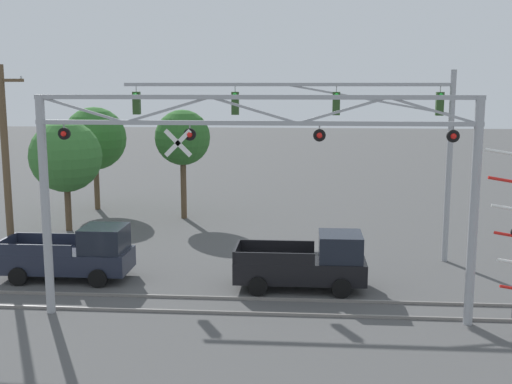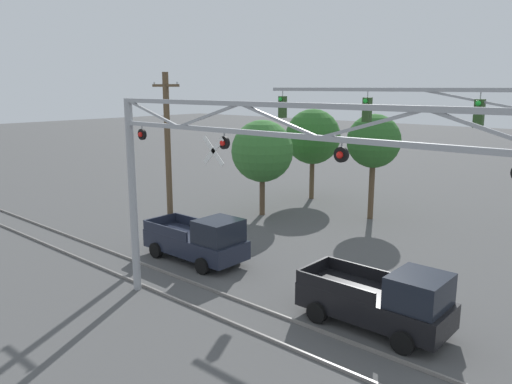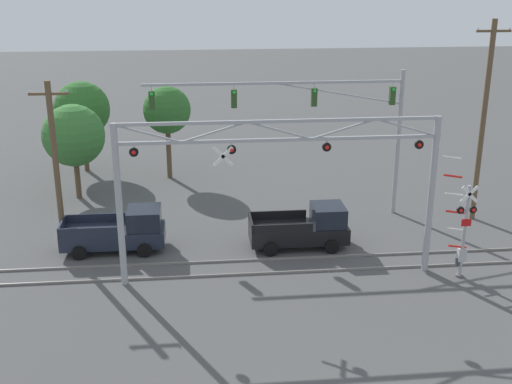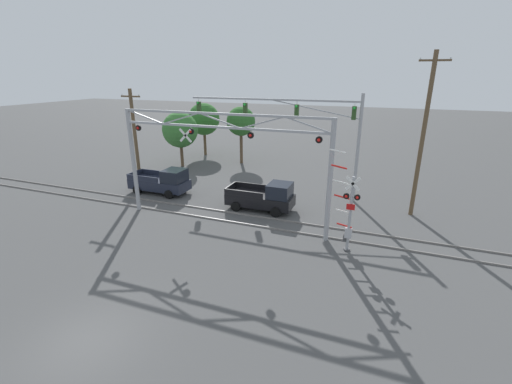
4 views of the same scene
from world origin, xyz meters
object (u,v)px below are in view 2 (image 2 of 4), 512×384
object	(u,v)px
pickup_truck_following	(200,240)
traffic_signal_span	(505,142)
background_tree_beyond_span	(374,142)
background_tree_far_left_verge	(313,137)
crossing_gantry	(276,191)
background_tree_far_right_verge	(262,151)
utility_pole_left	(168,158)
pickup_truck_lead	(383,301)

from	to	relation	value
pickup_truck_following	traffic_signal_span	bearing A→B (deg)	18.54
background_tree_beyond_span	background_tree_far_left_verge	xyz separation A→B (m)	(-5.66, 2.16, -0.26)
crossing_gantry	background_tree_far_right_verge	distance (m)	15.69
background_tree_far_left_verge	background_tree_far_right_verge	bearing A→B (deg)	-86.49
traffic_signal_span	background_tree_beyond_span	size ratio (longest dim) A/B	2.27
background_tree_beyond_span	background_tree_far_right_verge	bearing A→B (deg)	-147.05
background_tree_beyond_span	pickup_truck_following	bearing A→B (deg)	-100.11
utility_pole_left	background_tree_far_right_verge	bearing A→B (deg)	93.22
utility_pole_left	background_tree_beyond_span	xyz separation A→B (m)	(4.91, 10.73, 0.26)
crossing_gantry	pickup_truck_following	xyz separation A→B (m)	(-7.19, 3.65, -3.75)
traffic_signal_span	pickup_truck_lead	xyz separation A→B (m)	(-1.97, -4.14, -4.77)
background_tree_far_right_verge	background_tree_beyond_span	bearing A→B (deg)	32.95
background_tree_beyond_span	background_tree_far_right_verge	distance (m)	6.37
background_tree_far_right_verge	pickup_truck_following	bearing A→B (deg)	-67.76
pickup_truck_lead	background_tree_far_right_verge	size ratio (longest dim) A/B	0.84
background_tree_far_right_verge	crossing_gantry	bearing A→B (deg)	-48.11
pickup_truck_following	crossing_gantry	bearing A→B (deg)	-26.95
crossing_gantry	utility_pole_left	bearing A→B (deg)	156.48
utility_pole_left	background_tree_far_right_verge	size ratio (longest dim) A/B	1.45
traffic_signal_span	background_tree_far_left_verge	distance (m)	17.68
crossing_gantry	background_tree_far_right_verge	bearing A→B (deg)	131.89
pickup_truck_lead	utility_pole_left	distance (m)	12.31
pickup_truck_lead	pickup_truck_following	world-z (taller)	same
utility_pole_left	background_tree_far_left_verge	world-z (taller)	utility_pole_left
pickup_truck_following	background_tree_far_right_verge	bearing A→B (deg)	112.24
pickup_truck_lead	background_tree_far_left_verge	xyz separation A→B (m)	(-12.57, 14.09, 3.27)
traffic_signal_span	pickup_truck_lead	distance (m)	6.61
pickup_truck_lead	background_tree_beyond_span	distance (m)	14.23
utility_pole_left	crossing_gantry	bearing A→B (deg)	-23.52
pickup_truck_following	utility_pole_left	world-z (taller)	utility_pole_left
traffic_signal_span	background_tree_far_left_verge	bearing A→B (deg)	145.59
traffic_signal_span	pickup_truck_following	world-z (taller)	traffic_signal_span
pickup_truck_lead	background_tree_beyond_span	world-z (taller)	background_tree_beyond_span
crossing_gantry	traffic_signal_span	distance (m)	8.27
background_tree_beyond_span	background_tree_far_right_verge	world-z (taller)	background_tree_beyond_span
pickup_truck_following	utility_pole_left	distance (m)	4.41
background_tree_beyond_span	background_tree_far_left_verge	bearing A→B (deg)	159.08
background_tree_far_left_verge	background_tree_far_right_verge	world-z (taller)	background_tree_far_left_verge
background_tree_far_left_verge	pickup_truck_lead	bearing A→B (deg)	-48.28
traffic_signal_span	pickup_truck_lead	bearing A→B (deg)	-115.45
background_tree_far_right_verge	traffic_signal_span	bearing A→B (deg)	-17.03
utility_pole_left	background_tree_far_left_verge	xyz separation A→B (m)	(-0.75, 12.90, 0.00)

